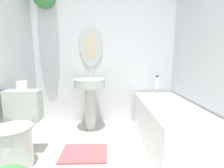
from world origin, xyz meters
name	(u,v)px	position (x,y,z in m)	size (l,w,h in m)	color
wall_back	(99,48)	(-0.10, 2.59, 1.29)	(2.44, 0.34, 2.40)	silver
toilet	(17,134)	(-0.91, 1.46, 0.32)	(0.39, 0.54, 0.76)	#B2BCB2
pedestal_sink	(90,93)	(-0.23, 2.29, 0.58)	(0.48, 0.48, 0.90)	#B2BCB2
bathtub	(168,123)	(0.83, 1.79, 0.28)	(0.63, 1.46, 0.62)	silver
shampoo_bottle	(157,83)	(0.86, 2.45, 0.71)	(0.07, 0.07, 0.22)	white
bath_mat	(84,153)	(-0.23, 1.59, 0.01)	(0.54, 0.39, 0.02)	#934C51
toilet_paper_roll	(22,86)	(-0.91, 1.64, 0.81)	(0.11, 0.11, 0.10)	white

